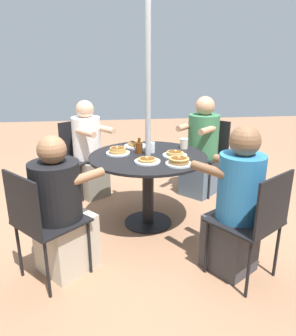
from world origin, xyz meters
TOP-DOWN VIEW (x-y plane):
  - ground_plane at (0.00, 0.00)m, footprint 12.00×12.00m
  - patio_table at (0.00, 0.00)m, footprint 1.15×1.15m
  - umbrella_pole at (0.00, 0.00)m, footprint 0.05×0.05m
  - patio_chair_north at (-0.66, 1.01)m, footprint 0.62×0.62m
  - diner_north at (-0.57, 0.87)m, footprint 0.54×0.58m
  - patio_chair_east at (-0.87, -0.84)m, footprint 0.63×0.63m
  - diner_east at (-0.75, -0.72)m, footprint 0.59×0.58m
  - patio_chair_south at (0.73, -0.97)m, footprint 0.63×0.63m
  - diner_south at (0.62, -0.83)m, footprint 0.55×0.58m
  - patio_chair_west at (0.89, 0.82)m, footprint 0.63×0.63m
  - diner_west at (0.76, 0.70)m, footprint 0.59×0.59m
  - pancake_plate_a at (0.29, -0.09)m, footprint 0.24×0.24m
  - pancake_plate_b at (-0.25, 0.06)m, footprint 0.24×0.24m
  - pancake_plate_c at (0.03, 0.22)m, footprint 0.24×0.24m
  - pancake_plate_d at (-0.24, 0.32)m, footprint 0.24×0.24m
  - pancake_plate_e at (0.09, -0.35)m, footprint 0.24×0.24m
  - syrup_bottle at (0.08, -0.09)m, footprint 0.09×0.07m
  - coffee_cup at (-0.40, -0.21)m, footprint 0.08×0.08m
  - drinking_glass_a at (-0.05, -0.10)m, footprint 0.07×0.07m

SIDE VIEW (x-z plane):
  - ground_plane at x=0.00m, z-range 0.00..0.00m
  - diner_west at x=0.76m, z-range -0.06..1.06m
  - patio_chair_north at x=-0.66m, z-range 0.08..0.97m
  - patio_chair_east at x=-0.87m, z-range 0.08..0.97m
  - patio_chair_south at x=0.73m, z-range 0.08..0.97m
  - patio_chair_west at x=0.89m, z-range 0.08..0.97m
  - diner_south at x=0.62m, z-range -0.05..1.13m
  - diner_north at x=-0.57m, z-range -0.04..1.15m
  - diner_east at x=-0.75m, z-range -0.05..1.16m
  - patio_table at x=0.00m, z-range 0.22..0.95m
  - pancake_plate_c at x=0.03m, z-range 0.72..0.77m
  - pancake_plate_b at x=-0.25m, z-range 0.72..0.78m
  - pancake_plate_e at x=0.09m, z-range 0.72..0.79m
  - pancake_plate_a at x=0.29m, z-range 0.72..0.80m
  - pancake_plate_d at x=-0.24m, z-range 0.72..0.80m
  - drinking_glass_a at x=-0.05m, z-range 0.73..0.84m
  - coffee_cup at x=-0.40m, z-range 0.73..0.84m
  - syrup_bottle at x=0.08m, z-range 0.72..0.87m
  - umbrella_pole at x=0.00m, z-range 0.00..2.16m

